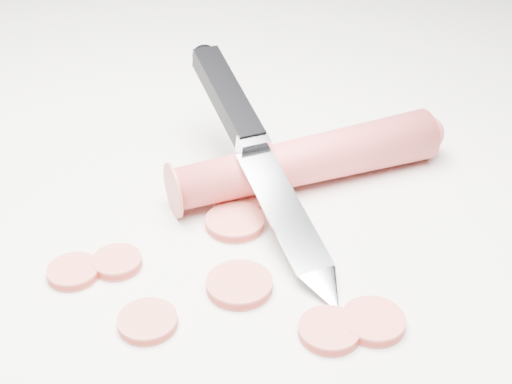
% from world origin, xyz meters
% --- Properties ---
extents(ground, '(2.40, 2.40, 0.00)m').
position_xyz_m(ground, '(0.00, 0.00, 0.00)').
color(ground, silver).
rests_on(ground, ground).
extents(carrot, '(0.17, 0.17, 0.03)m').
position_xyz_m(carrot, '(0.02, 0.06, 0.02)').
color(carrot, '#CE4140').
rests_on(carrot, ground).
extents(carrot_slice_0, '(0.03, 0.03, 0.01)m').
position_xyz_m(carrot_slice_0, '(-0.08, -0.09, 0.00)').
color(carrot_slice_0, '#CA5647').
rests_on(carrot_slice_0, ground).
extents(carrot_slice_1, '(0.03, 0.03, 0.01)m').
position_xyz_m(carrot_slice_1, '(-0.06, -0.07, 0.00)').
color(carrot_slice_1, '#CA5647').
rests_on(carrot_slice_1, ground).
extents(carrot_slice_2, '(0.04, 0.04, 0.01)m').
position_xyz_m(carrot_slice_2, '(-0.01, -0.00, 0.00)').
color(carrot_slice_2, '#CA5647').
rests_on(carrot_slice_2, ground).
extents(carrot_slice_3, '(0.03, 0.03, 0.01)m').
position_xyz_m(carrot_slice_3, '(0.08, -0.08, 0.00)').
color(carrot_slice_3, '#CA5647').
rests_on(carrot_slice_3, ground).
extents(carrot_slice_4, '(0.04, 0.04, 0.01)m').
position_xyz_m(carrot_slice_4, '(0.10, -0.06, 0.00)').
color(carrot_slice_4, '#CA5647').
rests_on(carrot_slice_4, ground).
extents(carrot_slice_5, '(0.03, 0.03, 0.01)m').
position_xyz_m(carrot_slice_5, '(-0.02, 0.02, 0.00)').
color(carrot_slice_5, '#CA5647').
rests_on(carrot_slice_5, ground).
extents(carrot_slice_6, '(0.03, 0.03, 0.01)m').
position_xyz_m(carrot_slice_6, '(-0.02, -0.11, 0.00)').
color(carrot_slice_6, '#CA5647').
rests_on(carrot_slice_6, ground).
extents(carrot_slice_7, '(0.04, 0.04, 0.01)m').
position_xyz_m(carrot_slice_7, '(0.02, -0.06, 0.00)').
color(carrot_slice_7, '#CA5647').
rests_on(carrot_slice_7, ground).
extents(kitchen_knife, '(0.19, 0.19, 0.08)m').
position_xyz_m(kitchen_knife, '(-0.00, 0.03, 0.04)').
color(kitchen_knife, silver).
rests_on(kitchen_knife, ground).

